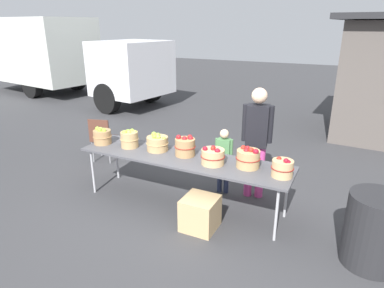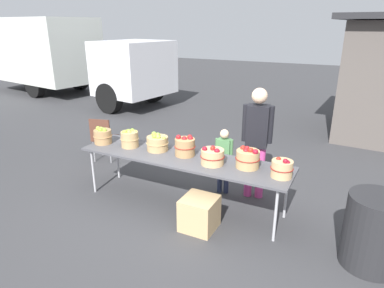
{
  "view_description": "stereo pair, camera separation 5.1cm",
  "coord_description": "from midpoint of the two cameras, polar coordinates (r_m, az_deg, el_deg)",
  "views": [
    {
      "loc": [
        2.07,
        -3.91,
        2.53
      ],
      "look_at": [
        0.0,
        0.3,
        0.85
      ],
      "focal_mm": 31.41,
      "sensor_mm": 36.0,
      "label": 1
    },
    {
      "loc": [
        2.11,
        -3.89,
        2.53
      ],
      "look_at": [
        0.0,
        0.3,
        0.85
      ],
      "focal_mm": 31.41,
      "sensor_mm": 36.0,
      "label": 2
    }
  ],
  "objects": [
    {
      "name": "apple_basket_green_0",
      "position": [
        5.46,
        -14.67,
        1.36
      ],
      "size": [
        0.29,
        0.29,
        0.27
      ],
      "color": "#A87F51",
      "rests_on": "market_table"
    },
    {
      "name": "apple_basket_green_2",
      "position": [
        5.01,
        -5.6,
        0.2
      ],
      "size": [
        0.34,
        0.34,
        0.27
      ],
      "color": "tan",
      "rests_on": "market_table"
    },
    {
      "name": "apple_basket_red_2",
      "position": [
        4.45,
        9.77,
        -2.4
      ],
      "size": [
        0.32,
        0.32,
        0.29
      ],
      "color": "tan",
      "rests_on": "market_table"
    },
    {
      "name": "vendor_adult",
      "position": [
        5.0,
        11.25,
        1.46
      ],
      "size": [
        0.44,
        0.27,
        1.69
      ],
      "rotation": [
        0.0,
        0.0,
        3.31
      ],
      "color": "#CC3F8C",
      "rests_on": "ground"
    },
    {
      "name": "apple_basket_red_1",
      "position": [
        4.5,
        3.81,
        -2.09
      ],
      "size": [
        0.33,
        0.33,
        0.26
      ],
      "color": "tan",
      "rests_on": "market_table"
    },
    {
      "name": "market_table",
      "position": [
        4.78,
        -1.32,
        -2.59
      ],
      "size": [
        3.1,
        0.76,
        0.75
      ],
      "color": "#4C4C51",
      "rests_on": "ground"
    },
    {
      "name": "box_truck",
      "position": [
        13.49,
        -21.04,
        14.04
      ],
      "size": [
        7.93,
        3.27,
        2.75
      ],
      "rotation": [
        0.0,
        0.0,
        -0.15
      ],
      "color": "silver",
      "rests_on": "ground"
    },
    {
      "name": "apple_basket_red_0",
      "position": [
        4.79,
        -0.91,
        -0.38
      ],
      "size": [
        0.31,
        0.31,
        0.3
      ],
      "color": "#A87F51",
      "rests_on": "market_table"
    },
    {
      "name": "apple_basket_red_3",
      "position": [
        4.27,
        15.37,
        -3.99
      ],
      "size": [
        0.28,
        0.28,
        0.26
      ],
      "color": "tan",
      "rests_on": "market_table"
    },
    {
      "name": "produce_crate",
      "position": [
        4.45,
        1.6,
        -11.67
      ],
      "size": [
        0.43,
        0.43,
        0.43
      ],
      "primitive_type": "cube",
      "color": "tan",
      "rests_on": "ground"
    },
    {
      "name": "ground_plane",
      "position": [
        5.1,
        -1.25,
        -10.06
      ],
      "size": [
        40.0,
        40.0,
        0.0
      ],
      "primitive_type": "plane",
      "color": "#38383A"
    },
    {
      "name": "apple_basket_green_1",
      "position": [
        5.21,
        -10.26,
        0.92
      ],
      "size": [
        0.28,
        0.28,
        0.28
      ],
      "color": "tan",
      "rests_on": "market_table"
    },
    {
      "name": "trash_barrel",
      "position": [
        4.24,
        28.8,
        -12.91
      ],
      "size": [
        0.62,
        0.62,
        0.84
      ],
      "primitive_type": "cylinder",
      "color": "#262628",
      "rests_on": "ground"
    },
    {
      "name": "folding_chair",
      "position": [
        6.66,
        -14.65,
        1.37
      ],
      "size": [
        0.49,
        0.49,
        0.86
      ],
      "rotation": [
        0.0,
        0.0,
        3.4
      ],
      "color": "brown",
      "rests_on": "ground"
    },
    {
      "name": "child_customer",
      "position": [
        5.18,
        5.7,
        -2.08
      ],
      "size": [
        0.27,
        0.17,
        1.05
      ],
      "rotation": [
        0.0,
        0.0,
        3.31
      ],
      "color": "#262D4C",
      "rests_on": "ground"
    }
  ]
}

